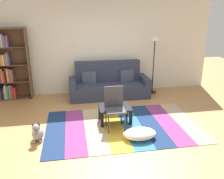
% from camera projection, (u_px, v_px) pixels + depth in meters
% --- Properties ---
extents(ground_plane, '(14.00, 14.00, 0.00)m').
position_uv_depth(ground_plane, '(115.00, 129.00, 5.01)').
color(ground_plane, '#B27F4C').
extents(back_wall, '(6.80, 0.10, 2.70)m').
position_uv_depth(back_wall, '(99.00, 47.00, 6.96)').
color(back_wall, silver).
rests_on(back_wall, ground_plane).
extents(rug, '(3.28, 2.04, 0.01)m').
position_uv_depth(rug, '(123.00, 126.00, 5.14)').
color(rug, navy).
rests_on(rug, ground_plane).
extents(couch, '(2.26, 0.80, 1.00)m').
position_uv_depth(couch, '(109.00, 85.00, 6.82)').
color(couch, '#2D3347').
rests_on(couch, ground_plane).
extents(bookshelf, '(0.90, 0.28, 1.96)m').
position_uv_depth(bookshelf, '(8.00, 66.00, 6.44)').
color(bookshelf, brown).
rests_on(bookshelf, ground_plane).
extents(coffee_table, '(0.71, 0.49, 0.35)m').
position_uv_depth(coffee_table, '(115.00, 110.00, 5.24)').
color(coffee_table, black).
rests_on(coffee_table, rug).
extents(pouf, '(0.65, 0.42, 0.20)m').
position_uv_depth(pouf, '(140.00, 134.00, 4.60)').
color(pouf, white).
rests_on(pouf, rug).
extents(dog, '(0.22, 0.35, 0.40)m').
position_uv_depth(dog, '(37.00, 133.00, 4.54)').
color(dog, '#9E998E').
rests_on(dog, ground_plane).
extents(standing_lamp, '(0.32, 0.32, 1.72)m').
position_uv_depth(standing_lamp, '(155.00, 45.00, 6.76)').
color(standing_lamp, black).
rests_on(standing_lamp, ground_plane).
extents(tv_remote, '(0.10, 0.16, 0.02)m').
position_uv_depth(tv_remote, '(113.00, 106.00, 5.24)').
color(tv_remote, black).
rests_on(tv_remote, coffee_table).
extents(folding_chair, '(0.40, 0.40, 0.90)m').
position_uv_depth(folding_chair, '(114.00, 104.00, 4.92)').
color(folding_chair, '#38383D').
rests_on(folding_chair, ground_plane).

